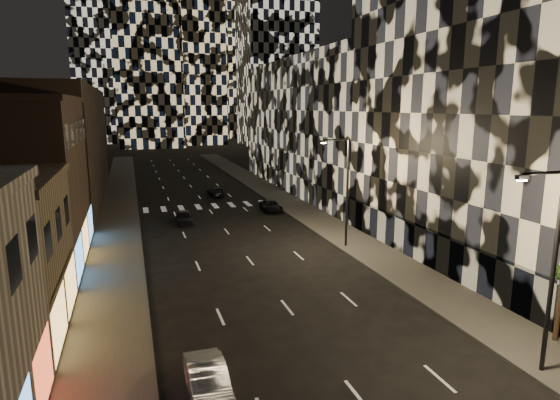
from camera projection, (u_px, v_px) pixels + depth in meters
sidewalk_left at (118, 211)px, 52.64m from camera, size 4.00×120.00×0.15m
sidewalk_right at (286, 201)px, 58.63m from camera, size 4.00×120.00×0.15m
curb_left at (138, 210)px, 53.26m from camera, size 0.20×120.00×0.15m
curb_right at (270, 202)px, 58.00m from camera, size 0.20×120.00×0.15m
retail_brown at (7, 186)px, 33.97m from camera, size 10.00×15.00×12.00m
retail_filler_left at (57, 144)px, 58.51m from camera, size 10.00×40.00×14.00m
midrise_right at (517, 115)px, 35.66m from camera, size 16.00×25.00×22.00m
midrise_base at (423, 244)px, 35.23m from camera, size 0.60×25.00×3.00m
midrise_filler_right at (337, 126)px, 66.40m from camera, size 16.00×40.00×18.00m
streetlight_near at (550, 259)px, 19.75m from camera, size 2.55×0.25×9.00m
streetlight_far at (345, 185)px, 38.42m from camera, size 2.55×0.25×9.00m
car_silver_parked at (208, 383)px, 18.87m from camera, size 1.56×4.40×1.45m
car_dark_midlane at (184, 217)px, 47.41m from camera, size 1.65×3.87×1.30m
car_dark_oncoming at (216, 191)px, 61.92m from camera, size 1.91×4.26×1.21m
car_dark_rightlane at (271, 206)px, 52.90m from camera, size 2.30×4.49×1.21m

